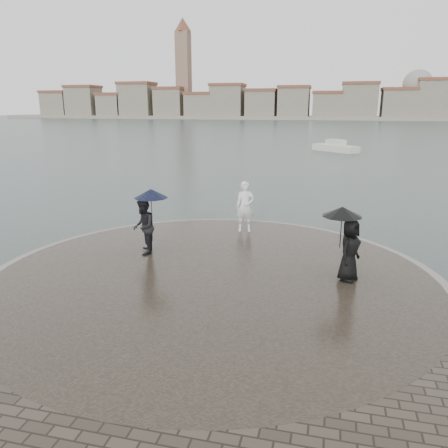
# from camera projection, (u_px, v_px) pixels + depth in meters

# --- Properties ---
(ground) EXTENTS (400.00, 400.00, 0.00)m
(ground) POSITION_uv_depth(u_px,v_px,m) (167.00, 354.00, 8.74)
(ground) COLOR #2B3835
(ground) RESTS_ON ground
(kerb_ring) EXTENTS (12.50, 12.50, 0.32)m
(kerb_ring) POSITION_uv_depth(u_px,v_px,m) (213.00, 281.00, 11.97)
(kerb_ring) COLOR gray
(kerb_ring) RESTS_ON ground
(quay_tip) EXTENTS (11.90, 11.90, 0.36)m
(quay_tip) POSITION_uv_depth(u_px,v_px,m) (213.00, 281.00, 11.97)
(quay_tip) COLOR #2D261E
(quay_tip) RESTS_ON ground
(statue) EXTENTS (0.75, 0.57, 1.84)m
(statue) POSITION_uv_depth(u_px,v_px,m) (245.00, 207.00, 15.84)
(statue) COLOR white
(statue) RESTS_ON quay_tip
(visitor_left) EXTENTS (1.22, 1.12, 2.04)m
(visitor_left) POSITION_uv_depth(u_px,v_px,m) (145.00, 219.00, 13.35)
(visitor_left) COLOR black
(visitor_left) RESTS_ON quay_tip
(visitor_right) EXTENTS (1.18, 1.10, 1.95)m
(visitor_right) POSITION_uv_depth(u_px,v_px,m) (347.00, 239.00, 11.32)
(visitor_right) COLOR black
(visitor_right) RESTS_ON quay_tip
(far_skyline) EXTENTS (260.00, 20.00, 37.00)m
(far_skyline) POSITION_uv_depth(u_px,v_px,m) (310.00, 104.00, 159.31)
(far_skyline) COLOR gray
(far_skyline) RESTS_ON ground
(boats) EXTENTS (26.96, 6.95, 1.50)m
(boats) POSITION_uv_depth(u_px,v_px,m) (446.00, 150.00, 45.85)
(boats) COLOR beige
(boats) RESTS_ON ground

